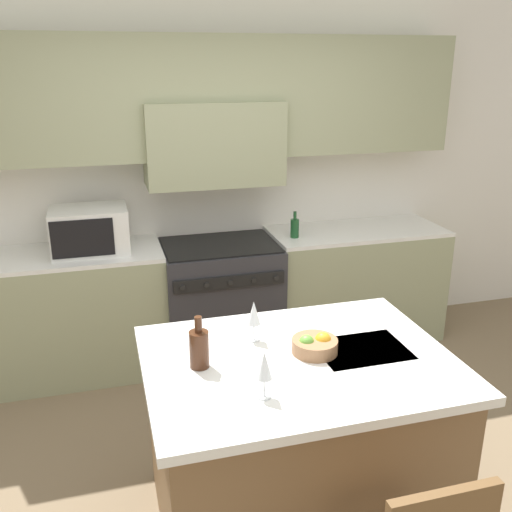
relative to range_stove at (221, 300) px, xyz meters
The scene contains 11 objects.
ground_plane 1.78m from the range_stove, 90.00° to the right, with size 10.00×10.00×0.00m, color #7A664C.
back_cabinetry 1.17m from the range_stove, 90.00° to the left, with size 10.00×0.46×2.70m.
back_counter 0.02m from the range_stove, 90.00° to the left, with size 3.68×0.62×0.94m.
range_stove is the anchor object (origin of this frame).
microwave 1.12m from the range_stove, behind, with size 0.53×0.40×0.32m.
kitchen_island 1.79m from the range_stove, 90.25° to the right, with size 1.42×1.07×0.92m.
wine_bottle 1.89m from the range_stove, 104.88° to the right, with size 0.09×0.09×0.25m.
wine_glass_near 2.16m from the range_stove, 97.03° to the right, with size 0.07×0.07×0.21m.
wine_glass_far 1.69m from the range_stove, 95.89° to the right, with size 0.07×0.07×0.21m.
fruit_bowl 1.83m from the range_stove, 87.31° to the right, with size 0.22×0.22×0.10m.
oil_bottle_on_counter 0.80m from the range_stove, ahead, with size 0.06×0.06×0.20m.
Camera 1 is at (-0.83, -2.28, 2.23)m, focal length 40.00 mm.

